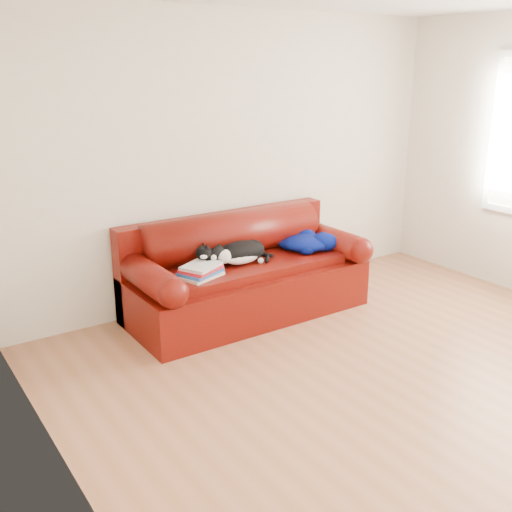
{
  "coord_description": "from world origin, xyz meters",
  "views": [
    {
      "loc": [
        -2.95,
        -2.65,
        2.14
      ],
      "look_at": [
        -0.25,
        1.35,
        0.58
      ],
      "focal_mm": 42.0,
      "sensor_mm": 36.0,
      "label": 1
    }
  ],
  "objects_px": {
    "sofa_base": "(247,288)",
    "blanket": "(307,242)",
    "book_stack": "(201,271)",
    "cat": "(240,253)"
  },
  "relations": [
    {
      "from": "sofa_base",
      "to": "book_stack",
      "type": "height_order",
      "value": "book_stack"
    },
    {
      "from": "book_stack",
      "to": "cat",
      "type": "height_order",
      "value": "cat"
    },
    {
      "from": "book_stack",
      "to": "blanket",
      "type": "height_order",
      "value": "blanket"
    },
    {
      "from": "sofa_base",
      "to": "blanket",
      "type": "bearing_deg",
      "value": -3.39
    },
    {
      "from": "cat",
      "to": "sofa_base",
      "type": "bearing_deg",
      "value": 20.68
    },
    {
      "from": "blanket",
      "to": "book_stack",
      "type": "bearing_deg",
      "value": -175.15
    },
    {
      "from": "book_stack",
      "to": "sofa_base",
      "type": "bearing_deg",
      "value": 14.45
    },
    {
      "from": "book_stack",
      "to": "blanket",
      "type": "relative_size",
      "value": 0.7
    },
    {
      "from": "book_stack",
      "to": "blanket",
      "type": "xyz_separation_m",
      "value": [
        1.17,
        0.1,
        0.02
      ]
    },
    {
      "from": "sofa_base",
      "to": "blanket",
      "type": "distance_m",
      "value": 0.72
    }
  ]
}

